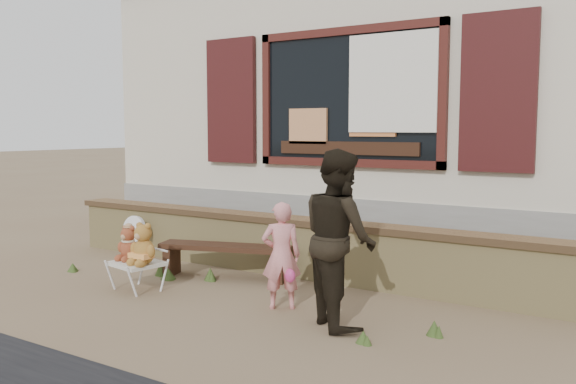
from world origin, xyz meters
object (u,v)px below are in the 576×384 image
Objects in this scene: adult at (339,238)px; child at (281,255)px; folding_chair at (137,264)px; teddy_bear_left at (129,242)px; bench at (225,254)px; teddy_bear_right at (144,243)px.

child is at bearing 28.91° from adult.
teddy_bear_left is at bearing -180.00° from folding_chair.
teddy_bear_left is at bearing -141.05° from bench.
adult reaches higher than teddy_bear_left.
folding_chair is at bearing -133.63° from bench.
child is at bearing 19.08° from teddy_bear_left.
folding_chair is 1.64m from child.
bench is 1.01× the size of adult.
teddy_bear_right reaches higher than bench.
adult is at bearing 14.63° from folding_chair.
adult reaches higher than bench.
bench is at bearing 74.82° from folding_chair.
child is (1.16, -0.62, 0.22)m from bench.
folding_chair is at bearing 180.00° from teddy_bear_right.
teddy_bear_right is at bearing -24.39° from child.
bench is 1.34m from child.
bench is 1.07m from teddy_bear_left.
teddy_bear_left is 0.25× the size of adult.
child is 0.67× the size of adult.
child is 0.73m from adult.
teddy_bear_right is at bearing -125.65° from bench.
folding_chair is 2.33m from adult.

